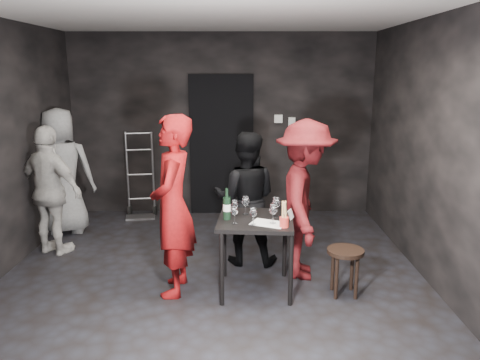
{
  "coord_description": "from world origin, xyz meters",
  "views": [
    {
      "loc": [
        0.31,
        -4.53,
        2.15
      ],
      "look_at": [
        0.29,
        0.25,
        1.03
      ],
      "focal_mm": 35.0,
      "sensor_mm": 36.0,
      "label": 1
    }
  ],
  "objects_px": {
    "hand_truck": "(141,202)",
    "bystander_grey": "(61,164)",
    "bystander_cream": "(50,189)",
    "tasting_table": "(256,228)",
    "wine_bottle": "(227,207)",
    "man_maroon": "(305,191)",
    "breadstick_cup": "(284,215)",
    "stool": "(345,258)",
    "woman_black": "(246,198)",
    "server_red": "(172,191)"
  },
  "relations": [
    {
      "from": "wine_bottle",
      "to": "bystander_cream",
      "type": "bearing_deg",
      "value": 154.78
    },
    {
      "from": "tasting_table",
      "to": "man_maroon",
      "type": "height_order",
      "value": "man_maroon"
    },
    {
      "from": "hand_truck",
      "to": "bystander_cream",
      "type": "relative_size",
      "value": 0.8
    },
    {
      "from": "hand_truck",
      "to": "bystander_grey",
      "type": "bearing_deg",
      "value": -151.32
    },
    {
      "from": "man_maroon",
      "to": "breadstick_cup",
      "type": "distance_m",
      "value": 0.67
    },
    {
      "from": "bystander_grey",
      "to": "wine_bottle",
      "type": "relative_size",
      "value": 6.18
    },
    {
      "from": "woman_black",
      "to": "server_red",
      "type": "bearing_deg",
      "value": 52.3
    },
    {
      "from": "wine_bottle",
      "to": "tasting_table",
      "type": "bearing_deg",
      "value": 5.56
    },
    {
      "from": "woman_black",
      "to": "bystander_cream",
      "type": "distance_m",
      "value": 2.3
    },
    {
      "from": "wine_bottle",
      "to": "server_red",
      "type": "bearing_deg",
      "value": -179.84
    },
    {
      "from": "wine_bottle",
      "to": "breadstick_cup",
      "type": "xyz_separation_m",
      "value": [
        0.53,
        -0.23,
        0.0
      ]
    },
    {
      "from": "woman_black",
      "to": "breadstick_cup",
      "type": "relative_size",
      "value": 5.73
    },
    {
      "from": "stool",
      "to": "bystander_grey",
      "type": "bearing_deg",
      "value": 151.97
    },
    {
      "from": "tasting_table",
      "to": "stool",
      "type": "relative_size",
      "value": 1.6
    },
    {
      "from": "bystander_cream",
      "to": "stool",
      "type": "bearing_deg",
      "value": -174.39
    },
    {
      "from": "hand_truck",
      "to": "bystander_grey",
      "type": "height_order",
      "value": "bystander_grey"
    },
    {
      "from": "man_maroon",
      "to": "wine_bottle",
      "type": "xyz_separation_m",
      "value": [
        -0.8,
        -0.39,
        -0.07
      ]
    },
    {
      "from": "hand_truck",
      "to": "server_red",
      "type": "xyz_separation_m",
      "value": [
        0.85,
        -2.44,
        0.8
      ]
    },
    {
      "from": "bystander_cream",
      "to": "breadstick_cup",
      "type": "xyz_separation_m",
      "value": [
        2.64,
        -1.22,
        0.07
      ]
    },
    {
      "from": "bystander_cream",
      "to": "breadstick_cup",
      "type": "bearing_deg",
      "value": 178.91
    },
    {
      "from": "hand_truck",
      "to": "woman_black",
      "type": "height_order",
      "value": "woman_black"
    },
    {
      "from": "man_maroon",
      "to": "bystander_cream",
      "type": "xyz_separation_m",
      "value": [
        -2.91,
        0.61,
        -0.14
      ]
    },
    {
      "from": "server_red",
      "to": "bystander_cream",
      "type": "xyz_separation_m",
      "value": [
        -1.59,
        0.99,
        -0.24
      ]
    },
    {
      "from": "bystander_grey",
      "to": "breadstick_cup",
      "type": "relative_size",
      "value": 7.19
    },
    {
      "from": "breadstick_cup",
      "to": "server_red",
      "type": "bearing_deg",
      "value": 167.88
    },
    {
      "from": "stool",
      "to": "wine_bottle",
      "type": "height_order",
      "value": "wine_bottle"
    },
    {
      "from": "tasting_table",
      "to": "breadstick_cup",
      "type": "height_order",
      "value": "breadstick_cup"
    },
    {
      "from": "server_red",
      "to": "bystander_cream",
      "type": "bearing_deg",
      "value": -121.76
    },
    {
      "from": "woman_black",
      "to": "stool",
      "type": "bearing_deg",
      "value": 145.76
    },
    {
      "from": "stool",
      "to": "bystander_grey",
      "type": "xyz_separation_m",
      "value": [
        -3.4,
        1.81,
        0.57
      ]
    },
    {
      "from": "bystander_cream",
      "to": "breadstick_cup",
      "type": "distance_m",
      "value": 2.91
    },
    {
      "from": "bystander_grey",
      "to": "breadstick_cup",
      "type": "height_order",
      "value": "bystander_grey"
    },
    {
      "from": "breadstick_cup",
      "to": "wine_bottle",
      "type": "bearing_deg",
      "value": 156.89
    },
    {
      "from": "hand_truck",
      "to": "breadstick_cup",
      "type": "distance_m",
      "value": 3.34
    },
    {
      "from": "man_maroon",
      "to": "bystander_grey",
      "type": "relative_size",
      "value": 0.99
    },
    {
      "from": "man_maroon",
      "to": "tasting_table",
      "type": "bearing_deg",
      "value": 130.44
    },
    {
      "from": "woman_black",
      "to": "bystander_grey",
      "type": "height_order",
      "value": "bystander_grey"
    },
    {
      "from": "bystander_cream",
      "to": "bystander_grey",
      "type": "bearing_deg",
      "value": -55.43
    },
    {
      "from": "stool",
      "to": "breadstick_cup",
      "type": "relative_size",
      "value": 1.78
    },
    {
      "from": "tasting_table",
      "to": "wine_bottle",
      "type": "relative_size",
      "value": 2.44
    },
    {
      "from": "bystander_grey",
      "to": "breadstick_cup",
      "type": "bearing_deg",
      "value": 137.34
    },
    {
      "from": "tasting_table",
      "to": "woman_black",
      "type": "xyz_separation_m",
      "value": [
        -0.09,
        0.71,
        0.1
      ]
    },
    {
      "from": "hand_truck",
      "to": "stool",
      "type": "bearing_deg",
      "value": -55.13
    },
    {
      "from": "man_maroon",
      "to": "bystander_cream",
      "type": "bearing_deg",
      "value": 84.31
    },
    {
      "from": "tasting_table",
      "to": "bystander_cream",
      "type": "xyz_separation_m",
      "value": [
        -2.38,
        0.96,
        0.14
      ]
    },
    {
      "from": "tasting_table",
      "to": "stool",
      "type": "xyz_separation_m",
      "value": [
        0.87,
        -0.1,
        -0.27
      ]
    },
    {
      "from": "stool",
      "to": "server_red",
      "type": "bearing_deg",
      "value": 177.58
    },
    {
      "from": "woman_black",
      "to": "man_maroon",
      "type": "xyz_separation_m",
      "value": [
        0.62,
        -0.35,
        0.18
      ]
    },
    {
      "from": "server_red",
      "to": "bystander_cream",
      "type": "distance_m",
      "value": 1.89
    },
    {
      "from": "tasting_table",
      "to": "woman_black",
      "type": "relative_size",
      "value": 0.5
    }
  ]
}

